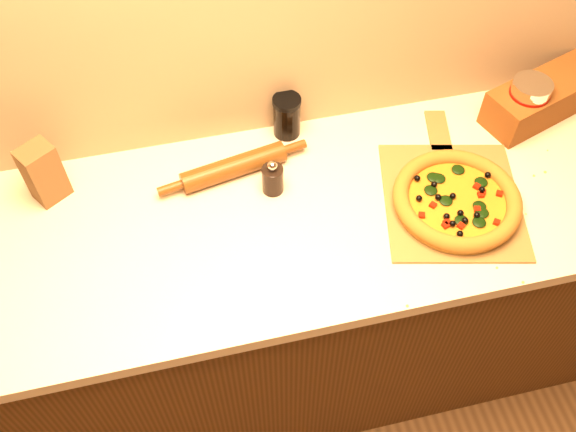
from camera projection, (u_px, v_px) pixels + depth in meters
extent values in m
cube|color=#41280E|center=(268.00, 306.00, 2.05)|extent=(2.80, 0.65, 0.86)
cube|color=beige|center=(263.00, 223.00, 1.69)|extent=(2.84, 0.68, 0.04)
cube|color=brown|center=(452.00, 200.00, 1.71)|extent=(0.44, 0.47, 0.01)
cube|color=brown|center=(438.00, 131.00, 1.86)|extent=(0.09, 0.17, 0.01)
cylinder|color=#C87D32|center=(456.00, 203.00, 1.69)|extent=(0.32, 0.32, 0.02)
cylinder|color=orange|center=(457.00, 200.00, 1.68)|extent=(0.27, 0.27, 0.01)
torus|color=#90571A|center=(457.00, 199.00, 1.67)|extent=(0.34, 0.34, 0.04)
ellipsoid|color=black|center=(470.00, 187.00, 1.69)|extent=(0.04, 0.04, 0.01)
sphere|color=black|center=(446.00, 206.00, 1.65)|extent=(0.02, 0.02, 0.02)
cube|color=#991305|center=(472.00, 212.00, 1.64)|extent=(0.02, 0.02, 0.01)
cylinder|color=black|center=(273.00, 179.00, 1.70)|extent=(0.06, 0.06, 0.08)
sphere|color=silver|center=(272.00, 166.00, 1.66)|extent=(0.03, 0.03, 0.03)
cylinder|color=#552F0E|center=(234.00, 167.00, 1.74)|extent=(0.30, 0.11, 0.06)
cylinder|color=#552F0E|center=(294.00, 147.00, 1.79)|extent=(0.07, 0.04, 0.02)
cylinder|color=#552F0E|center=(170.00, 188.00, 1.70)|extent=(0.07, 0.04, 0.02)
cylinder|color=silver|center=(526.00, 104.00, 1.82)|extent=(0.11, 0.11, 0.15)
cylinder|color=#870B04|center=(526.00, 102.00, 1.82)|extent=(0.11, 0.11, 0.07)
cube|color=brown|center=(549.00, 95.00, 1.88)|extent=(0.43, 0.26, 0.11)
cube|color=brown|center=(43.00, 173.00, 1.66)|extent=(0.11, 0.11, 0.17)
cylinder|color=black|center=(287.00, 118.00, 1.82)|extent=(0.08, 0.08, 0.12)
cylinder|color=black|center=(287.00, 101.00, 1.77)|extent=(0.08, 0.08, 0.01)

